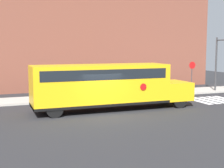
# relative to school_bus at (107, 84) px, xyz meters

# --- Properties ---
(ground_plane) EXTENTS (60.00, 60.00, 0.00)m
(ground_plane) POSITION_rel_school_bus_xyz_m (-0.73, -1.25, -1.72)
(ground_plane) COLOR #28282B
(sidewalk_strip) EXTENTS (44.00, 3.00, 0.15)m
(sidewalk_strip) POSITION_rel_school_bus_xyz_m (-0.73, 5.25, -1.64)
(sidewalk_strip) COLOR #B2ADA3
(sidewalk_strip) RESTS_ON ground
(building_backdrop) EXTENTS (32.00, 4.00, 13.78)m
(building_backdrop) POSITION_rel_school_bus_xyz_m (-0.73, 11.75, 5.17)
(building_backdrop) COLOR brown
(building_backdrop) RESTS_ON ground
(crosswalk_stripes) EXTENTS (3.30, 3.20, 0.01)m
(crosswalk_stripes) POSITION_rel_school_bus_xyz_m (9.15, 0.75, -1.71)
(crosswalk_stripes) COLOR white
(crosswalk_stripes) RESTS_ON ground
(school_bus) EXTENTS (10.79, 2.57, 2.99)m
(school_bus) POSITION_rel_school_bus_xyz_m (0.00, 0.00, 0.00)
(school_bus) COLOR yellow
(school_bus) RESTS_ON ground
(stop_sign) EXTENTS (0.63, 0.10, 2.87)m
(stop_sign) POSITION_rel_school_bus_xyz_m (9.49, 4.13, 0.12)
(stop_sign) COLOR #38383A
(stop_sign) RESTS_ON ground
(traffic_light) EXTENTS (0.28, 3.17, 5.02)m
(traffic_light) POSITION_rel_school_bus_xyz_m (12.28, 3.33, 1.62)
(traffic_light) COLOR #38383A
(traffic_light) RESTS_ON ground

